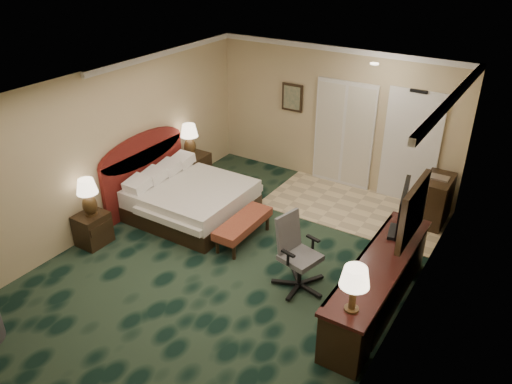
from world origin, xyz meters
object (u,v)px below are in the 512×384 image
Objects in this scene: desk_chair at (300,255)px; minibar at (435,200)px; nightstand_near at (93,229)px; nightstand_far at (193,170)px; tv at (402,212)px; bed at (192,201)px; desk at (378,285)px; lamp_near at (88,197)px; lamp_far at (190,140)px; bed_bench at (243,230)px.

desk_chair reaches higher than minibar.
nightstand_near is 2.56m from nightstand_far.
desk_chair is (3.37, 0.79, 0.29)m from nightstand_near.
tv is (4.40, -0.87, 0.82)m from nightstand_far.
desk reaches higher than bed.
tv is at bearing -91.58° from minibar.
nightstand_near is 0.64× the size of minibar.
desk_chair is (3.35, 0.77, -0.29)m from lamp_near.
lamp_far is at bearing 128.93° from bed.
nightstand_near is 0.48× the size of desk_chair.
nightstand_near is 4.83m from tv.
bed is 1.75m from nightstand_near.
nightstand_near is 5.79m from minibar.
tv is (3.64, 0.12, 0.84)m from bed.
minibar is at bearing 13.70° from nightstand_far.
tv is 2.08m from minibar.
bed_bench is 3.37m from minibar.
nightstand_far is at bearing 148.40° from bed_bench.
bed_bench is 1.31× the size of tv.
lamp_far is at bearing -165.99° from minibar.
lamp_near is 0.98× the size of lamp_far.
lamp_far reaches higher than desk.
lamp_far is (-0.78, 0.97, 0.66)m from bed.
desk is 2.43× the size of desk_chair.
desk is 1.06m from tv.
nightstand_near is 4.56m from desk.
minibar is at bearing 81.85° from desk_chair.
nightstand_far is 0.24× the size of desk.
minibar is (2.46, 2.29, 0.22)m from bed_bench.
bed_bench is at bearing 170.21° from desk.
desk_chair reaches higher than nightstand_near.
desk is 1.11m from desk_chair.
nightstand_near is at bearing -90.46° from lamp_far.
bed_bench is 1.09× the size of desk_chair.
bed_bench is 1.43× the size of minibar.
bed is 1.69× the size of desk_chair.
nightstand_near is 0.44× the size of bed_bench.
desk_chair is (-1.09, -0.14, 0.17)m from desk.
lamp_near is 5.78m from minibar.
lamp_near is at bearing -168.35° from desk.
nightstand_far is at bearing 89.38° from lamp_near.
desk_chair is (-1.07, -0.90, -0.58)m from tv.
desk_chair is (3.35, -1.74, -0.40)m from lamp_far.
bed is at bearing 170.17° from tv.
lamp_near reaches higher than nightstand_near.
bed is 3.50× the size of nightstand_near.
bed_bench is 0.45× the size of desk.
bed reaches higher than nightstand_near.
desk_chair is at bearing -172.48° from desk.
desk_chair is (3.33, -1.77, 0.24)m from nightstand_far.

